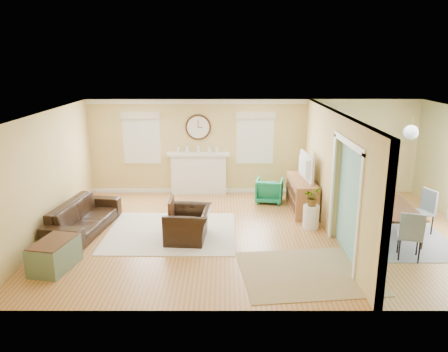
{
  "coord_description": "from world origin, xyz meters",
  "views": [
    {
      "loc": [
        -0.8,
        -8.78,
        3.66
      ],
      "look_at": [
        -0.8,
        0.3,
        1.2
      ],
      "focal_mm": 35.0,
      "sensor_mm": 36.0,
      "label": 1
    }
  ],
  "objects": [
    {
      "name": "dining_table",
      "position": [
        2.74,
        -0.02,
        0.31
      ],
      "size": [
        1.05,
        1.81,
        0.63
      ],
      "primitive_type": "imported",
      "rotation": [
        0.0,
        0.0,
        1.54
      ],
      "color": "#482A1B",
      "rests_on": "floor"
    },
    {
      "name": "wall_back",
      "position": [
        0.0,
        3.0,
        1.3
      ],
      "size": [
        9.0,
        0.02,
        2.6
      ],
      "primitive_type": "cube",
      "color": "tan",
      "rests_on": "ground"
    },
    {
      "name": "eames_chair",
      "position": [
        -1.53,
        -0.33,
        0.33
      ],
      "size": [
        0.98,
        1.1,
        0.67
      ],
      "primitive_type": "imported",
      "rotation": [
        0.0,
        0.0,
        -1.65
      ],
      "color": "black",
      "rests_on": "floor"
    },
    {
      "name": "window_left",
      "position": [
        -3.05,
        2.95,
        1.66
      ],
      "size": [
        1.05,
        0.13,
        1.42
      ],
      "color": "white",
      "rests_on": "wall_back"
    },
    {
      "name": "floor",
      "position": [
        0.0,
        0.0,
        0.0
      ],
      "size": [
        9.0,
        9.0,
        0.0
      ],
      "primitive_type": "plane",
      "color": "olive",
      "rests_on": "ground"
    },
    {
      "name": "window_right",
      "position": [
        0.05,
        2.95,
        1.66
      ],
      "size": [
        1.05,
        0.13,
        1.42
      ],
      "color": "white",
      "rests_on": "wall_back"
    },
    {
      "name": "dining_chair_e",
      "position": [
        3.42,
        0.02,
        0.57
      ],
      "size": [
        0.53,
        0.53,
        0.96
      ],
      "color": "gray",
      "rests_on": "floor"
    },
    {
      "name": "rug_cream",
      "position": [
        -1.94,
        0.04,
        0.01
      ],
      "size": [
        2.77,
        2.41,
        0.01
      ],
      "primitive_type": "cube",
      "rotation": [
        0.0,
        0.0,
        -0.01
      ],
      "color": "silver",
      "rests_on": "floor"
    },
    {
      "name": "wall_clock",
      "position": [
        -1.5,
        2.97,
        1.85
      ],
      "size": [
        0.7,
        0.07,
        0.7
      ],
      "color": "#482A1B",
      "rests_on": "wall_back"
    },
    {
      "name": "partition",
      "position": [
        1.51,
        0.28,
        1.36
      ],
      "size": [
        0.17,
        6.0,
        2.6
      ],
      "color": "tan",
      "rests_on": "ground"
    },
    {
      "name": "garden_stool",
      "position": [
        1.13,
        0.3,
        0.26
      ],
      "size": [
        0.36,
        0.36,
        0.53
      ],
      "primitive_type": "cylinder",
      "color": "white",
      "rests_on": "floor"
    },
    {
      "name": "ceiling",
      "position": [
        0.0,
        0.0,
        2.6
      ],
      "size": [
        9.0,
        6.0,
        0.02
      ],
      "primitive_type": "cube",
      "color": "white",
      "rests_on": "wall_back"
    },
    {
      "name": "dining_chair_w",
      "position": [
        2.1,
        0.02,
        0.53
      ],
      "size": [
        0.48,
        0.48,
        0.9
      ],
      "color": "white",
      "rests_on": "floor"
    },
    {
      "name": "wall_left",
      "position": [
        -4.5,
        0.0,
        1.3
      ],
      "size": [
        0.02,
        6.0,
        2.6
      ],
      "primitive_type": "cube",
      "color": "tan",
      "rests_on": "ground"
    },
    {
      "name": "tv",
      "position": [
        1.1,
        1.48,
        1.12
      ],
      "size": [
        0.23,
        1.12,
        0.64
      ],
      "primitive_type": "imported",
      "rotation": [
        0.0,
        0.0,
        1.65
      ],
      "color": "black",
      "rests_on": "credenza"
    },
    {
      "name": "rug_grey",
      "position": [
        2.74,
        -0.02,
        0.01
      ],
      "size": [
        2.25,
        2.82,
        0.01
      ],
      "primitive_type": "cube",
      "color": "gray",
      "rests_on": "floor"
    },
    {
      "name": "trunk",
      "position": [
        -3.83,
        -1.64,
        0.27
      ],
      "size": [
        0.73,
        1.02,
        0.53
      ],
      "color": "slate",
      "rests_on": "floor"
    },
    {
      "name": "potted_plant",
      "position": [
        1.13,
        0.3,
        0.73
      ],
      "size": [
        0.48,
        0.49,
        0.41
      ],
      "primitive_type": "imported",
      "rotation": [
        0.0,
        0.0,
        0.91
      ],
      "color": "#337F33",
      "rests_on": "garden_stool"
    },
    {
      "name": "dining_chair_s",
      "position": [
        2.67,
        -1.22,
        0.56
      ],
      "size": [
        0.53,
        0.53,
        0.95
      ],
      "color": "gray",
      "rests_on": "floor"
    },
    {
      "name": "pendant",
      "position": [
        3.0,
        0.0,
        2.2
      ],
      "size": [
        0.3,
        0.3,
        0.55
      ],
      "color": "gold",
      "rests_on": "ceiling"
    },
    {
      "name": "fireplace",
      "position": [
        -1.5,
        2.88,
        0.6
      ],
      "size": [
        1.7,
        0.3,
        1.17
      ],
      "color": "white",
      "rests_on": "ground"
    },
    {
      "name": "rug_jute",
      "position": [
        0.66,
        -1.81,
        0.01
      ],
      "size": [
        2.49,
        2.12,
        0.01
      ],
      "primitive_type": "cube",
      "rotation": [
        0.0,
        0.0,
        0.11
      ],
      "color": "tan",
      "rests_on": "floor"
    },
    {
      "name": "credenza",
      "position": [
        1.12,
        1.48,
        0.4
      ],
      "size": [
        0.55,
        1.63,
        0.8
      ],
      "color": "#A56C36",
      "rests_on": "floor"
    },
    {
      "name": "dining_chair_n",
      "position": [
        2.7,
        1.06,
        0.53
      ],
      "size": [
        0.46,
        0.46,
        0.9
      ],
      "color": "gray",
      "rests_on": "floor"
    },
    {
      "name": "green_chair",
      "position": [
        0.39,
        2.14,
        0.31
      ],
      "size": [
        0.79,
        0.81,
        0.63
      ],
      "primitive_type": "imported",
      "rotation": [
        0.0,
        0.0,
        2.94
      ],
      "color": "#127A4A",
      "rests_on": "floor"
    },
    {
      "name": "wall_front",
      "position": [
        0.0,
        -3.0,
        1.3
      ],
      "size": [
        9.0,
        0.02,
        2.6
      ],
      "primitive_type": "cube",
      "color": "tan",
      "rests_on": "ground"
    },
    {
      "name": "sofa",
      "position": [
        -3.85,
        0.14,
        0.33
      ],
      "size": [
        1.17,
        2.33,
        0.65
      ],
      "primitive_type": "imported",
      "rotation": [
        0.0,
        0.0,
        1.44
      ],
      "color": "black",
      "rests_on": "floor"
    }
  ]
}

